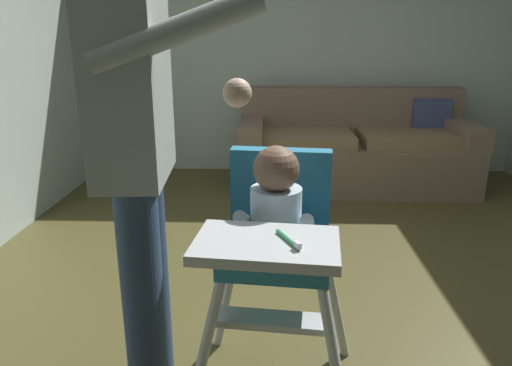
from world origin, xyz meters
name	(u,v)px	position (x,y,z in m)	size (l,w,h in m)	color
ground	(329,311)	(0.00, 0.00, -0.05)	(5.73, 6.68, 0.10)	#4D4724
wall_far	(304,40)	(0.00, 2.57, 1.28)	(4.93, 0.06, 2.55)	#B2C4B3
couch	(354,149)	(0.45, 2.05, 0.33)	(2.04, 0.86, 0.86)	#7C6653
high_chair	(276,231)	(-0.29, -0.67, 0.68)	(0.67, 0.77, 0.98)	silver
adult_standing	(138,159)	(-0.74, -0.69, 0.93)	(0.53, 0.50, 1.65)	navy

